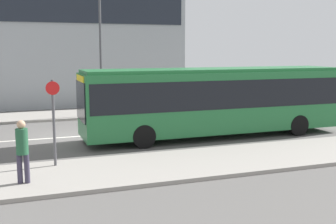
{
  "coord_description": "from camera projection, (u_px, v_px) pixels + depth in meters",
  "views": [
    {
      "loc": [
        -2.41,
        -19.15,
        3.94
      ],
      "look_at": [
        3.88,
        -1.8,
        1.19
      ],
      "focal_mm": 45.0,
      "sensor_mm": 36.0,
      "label": 1
    }
  ],
  "objects": [
    {
      "name": "ground_plane",
      "position": [
        75.0,
        137.0,
        19.2
      ],
      "size": [
        120.0,
        120.0,
        0.0
      ],
      "primitive_type": "plane",
      "color": "#595654"
    },
    {
      "name": "sidewalk_near",
      "position": [
        101.0,
        173.0,
        13.38
      ],
      "size": [
        44.0,
        3.5,
        0.13
      ],
      "color": "gray",
      "rests_on": "ground_plane"
    },
    {
      "name": "sidewalk_far",
      "position": [
        61.0,
        115.0,
        25.0
      ],
      "size": [
        44.0,
        3.5,
        0.13
      ],
      "color": "gray",
      "rests_on": "ground_plane"
    },
    {
      "name": "lane_centerline",
      "position": [
        75.0,
        137.0,
        19.2
      ],
      "size": [
        41.8,
        0.16,
        0.01
      ],
      "color": "silver",
      "rests_on": "ground_plane"
    },
    {
      "name": "city_bus",
      "position": [
        215.0,
        97.0,
        19.02
      ],
      "size": [
        12.04,
        2.56,
        3.11
      ],
      "rotation": [
        0.0,
        0.0,
        -0.03
      ],
      "color": "#236B38",
      "rests_on": "ground_plane"
    },
    {
      "name": "parked_car_0",
      "position": [
        310.0,
        100.0,
        27.64
      ],
      "size": [
        4.52,
        1.78,
        1.34
      ],
      "color": "navy",
      "rests_on": "ground_plane"
    },
    {
      "name": "pedestrian_near_stop",
      "position": [
        22.0,
        147.0,
        11.97
      ],
      "size": [
        0.35,
        0.34,
        1.84
      ],
      "rotation": [
        0.0,
        0.0,
        -0.2
      ],
      "color": "#383347",
      "rests_on": "sidewalk_near"
    },
    {
      "name": "bus_stop_sign",
      "position": [
        54.0,
        116.0,
        13.71
      ],
      "size": [
        0.44,
        0.12,
        2.85
      ],
      "color": "#4C4C51",
      "rests_on": "sidewalk_near"
    },
    {
      "name": "street_lamp",
      "position": [
        100.0,
        42.0,
        24.08
      ],
      "size": [
        0.36,
        0.36,
        6.98
      ],
      "color": "#4C4C51",
      "rests_on": "sidewalk_far"
    }
  ]
}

